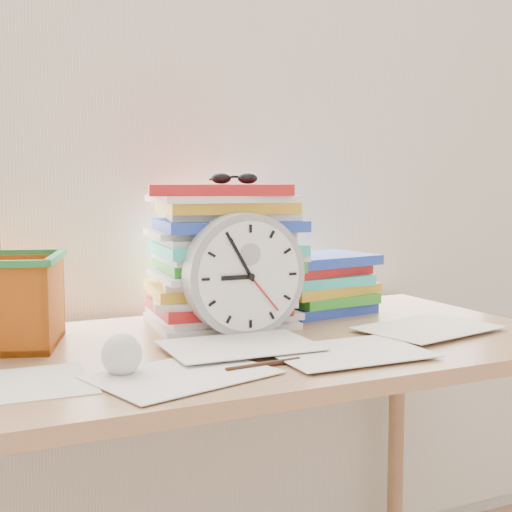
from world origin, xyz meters
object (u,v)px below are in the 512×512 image
desk (226,379)px  book_stack (321,284)px  clock (244,275)px  paper_stack (224,254)px

desk → book_stack: book_stack is taller
desk → clock: (0.06, 0.04, 0.20)m
paper_stack → clock: paper_stack is taller
clock → book_stack: size_ratio=0.93×
paper_stack → clock: size_ratio=1.29×
book_stack → paper_stack: bearing=-175.9°
book_stack → clock: bearing=-150.0°
desk → paper_stack: bearing=67.7°
paper_stack → book_stack: bearing=4.1°
paper_stack → clock: bearing=-95.7°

